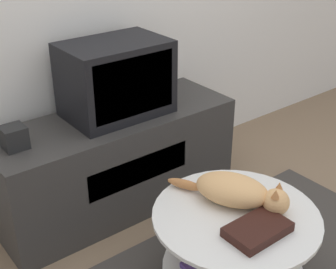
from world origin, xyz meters
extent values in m
cube|color=#33302D|center=(-0.14, 0.92, 0.28)|extent=(1.39, 0.49, 0.57)
cube|color=black|center=(-0.14, 0.68, 0.34)|extent=(0.63, 0.01, 0.16)
cube|color=black|center=(-0.09, 0.94, 0.77)|extent=(0.55, 0.37, 0.40)
cube|color=black|center=(-0.09, 0.76, 0.78)|extent=(0.48, 0.01, 0.32)
cube|color=black|center=(-0.69, 0.90, 0.62)|extent=(0.11, 0.11, 0.11)
cylinder|color=#B7B7BC|center=(-0.09, 0.01, 0.21)|extent=(0.04, 0.04, 0.39)
cylinder|color=silver|center=(-0.09, 0.01, 0.13)|extent=(0.64, 0.64, 0.01)
cylinder|color=silver|center=(-0.09, 0.01, 0.42)|extent=(0.73, 0.73, 0.02)
cube|color=#51387A|center=(-0.19, 0.07, 0.15)|extent=(0.20, 0.14, 0.03)
cube|color=maroon|center=(0.00, -0.08, 0.14)|extent=(0.19, 0.15, 0.01)
cube|color=black|center=(-0.12, -0.14, 0.45)|extent=(0.26, 0.16, 0.04)
ellipsoid|color=tan|center=(-0.05, 0.09, 0.49)|extent=(0.32, 0.38, 0.13)
sphere|color=tan|center=(0.04, -0.09, 0.48)|extent=(0.12, 0.12, 0.12)
cone|color=#B2703D|center=(0.07, -0.07, 0.55)|extent=(0.04, 0.04, 0.04)
cone|color=#B2703D|center=(0.02, -0.10, 0.55)|extent=(0.04, 0.04, 0.04)
ellipsoid|color=#B2703D|center=(-0.15, 0.29, 0.46)|extent=(0.12, 0.18, 0.05)
camera|label=1|loc=(-1.32, -1.10, 1.65)|focal=50.00mm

